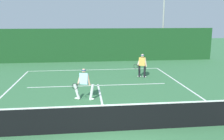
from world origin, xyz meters
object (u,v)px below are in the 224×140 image
at_px(player_near, 84,83).
at_px(player_far, 142,65).
at_px(light_pole, 164,15).
at_px(tennis_ball, 7,118).

relative_size(player_near, player_far, 0.98).
bearing_deg(light_pole, player_near, -122.04).
xyz_separation_m(player_near, player_far, (3.91, 4.30, 0.02)).
bearing_deg(player_far, player_near, 75.22).
distance_m(player_near, light_pole, 15.63).
bearing_deg(tennis_ball, player_far, 42.06).
xyz_separation_m(player_near, light_pole, (8.10, 12.94, 3.37)).
xyz_separation_m(tennis_ball, light_pole, (11.17, 14.93, 4.19)).
height_order(player_far, light_pole, light_pole).
distance_m(tennis_ball, light_pole, 19.11).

